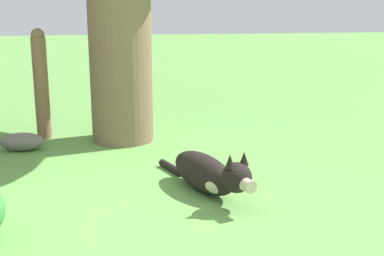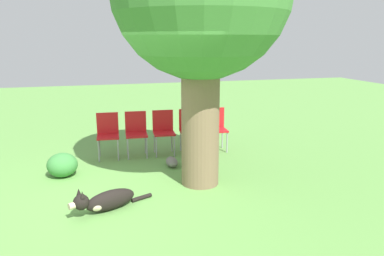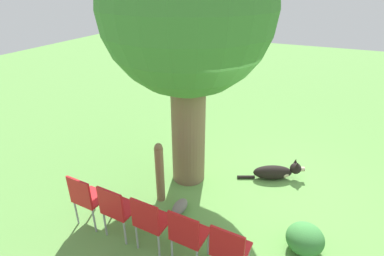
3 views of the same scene
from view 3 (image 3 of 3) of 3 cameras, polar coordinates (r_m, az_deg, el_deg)
The scene contains 11 objects.
ground_plane at distance 5.96m, azimuth 12.06°, elevation -10.79°, with size 30.00×30.00×0.00m, color #609947.
oak_tree at distance 4.97m, azimuth -0.83°, elevation 21.02°, with size 2.80×2.80×4.56m.
dog at distance 6.18m, azimuth 15.88°, elevation -8.03°, with size 0.63×1.22×0.42m.
fence_post at distance 5.22m, azimuth -6.16°, elevation -8.38°, with size 0.15×0.15×1.14m.
red_chair_0 at distance 4.03m, azimuth 7.11°, elevation -21.86°, with size 0.45×0.47×0.93m.
red_chair_1 at distance 4.17m, azimuth -0.86°, elevation -19.45°, with size 0.45×0.47×0.93m.
red_chair_2 at distance 4.39m, azimuth -7.95°, elevation -16.95°, with size 0.45×0.47×0.93m.
red_chair_3 at distance 4.67m, azimuth -14.12°, elevation -14.51°, with size 0.45×0.47×0.93m.
red_chair_4 at distance 5.00m, azimuth -19.43°, elevation -12.24°, with size 0.45×0.47×0.93m.
garden_rock at distance 5.24m, azimuth -2.34°, elevation -14.78°, with size 0.42×0.21×0.18m.
low_shrub at distance 4.84m, azimuth 20.72°, elevation -19.12°, with size 0.53×0.53×0.43m.
Camera 3 is at (-4.73, -0.79, 3.53)m, focal length 28.00 mm.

